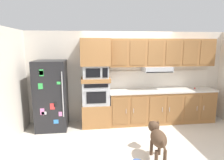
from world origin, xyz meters
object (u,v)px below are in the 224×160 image
at_px(refrigerator, 51,95).
at_px(built_in_oven, 96,92).
at_px(microwave, 96,71).
at_px(screwdriver, 195,88).
at_px(dog, 157,137).

height_order(refrigerator, built_in_oven, refrigerator).
bearing_deg(microwave, screwdriver, 0.07).
distance_m(built_in_oven, dog, 2.07).
height_order(built_in_oven, microwave, microwave).
bearing_deg(refrigerator, microwave, 3.43).
bearing_deg(microwave, built_in_oven, 179.23).
bearing_deg(microwave, refrigerator, -176.57).
relative_size(refrigerator, microwave, 2.73).
height_order(built_in_oven, dog, built_in_oven).
xyz_separation_m(screwdriver, dog, (-1.71, -1.70, -0.50)).
height_order(microwave, screwdriver, microwave).
distance_m(refrigerator, microwave, 1.27).
bearing_deg(dog, screwdriver, -40.55).
bearing_deg(refrigerator, dog, -36.31).
bearing_deg(screwdriver, dog, -135.09).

